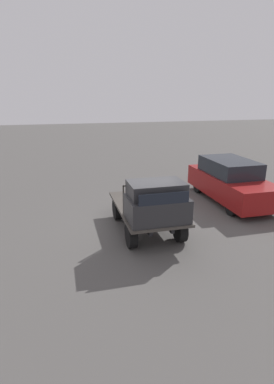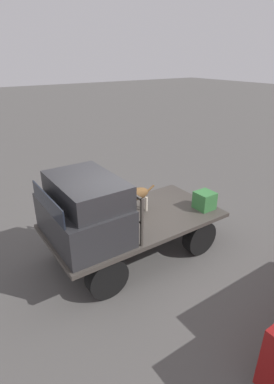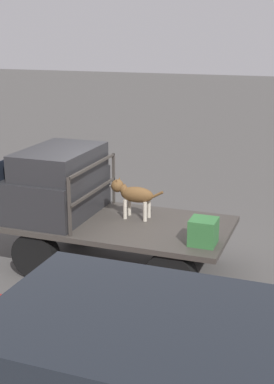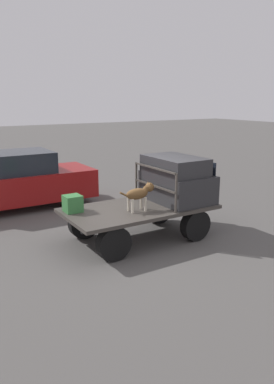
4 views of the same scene
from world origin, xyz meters
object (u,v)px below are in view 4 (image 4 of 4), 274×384
Objects in this scene: dog at (140,193)px; flatbed_truck at (139,216)px; parked_sedan at (16,181)px; cargo_crate at (73,204)px.

flatbed_truck is at bearing 63.27° from dog.
flatbed_truck is 4.53m from parked_sedan.
flatbed_truck is 9.40× the size of cargo_crate.
parked_sedan is (-1.68, 4.39, -0.34)m from dog.
cargo_crate is (-1.47, 0.46, 0.42)m from flatbed_truck.
flatbed_truck is 1.60m from cargo_crate.
dog reaches higher than flatbed_truck.
dog is at bearing -118.05° from flatbed_truck.
cargo_crate is (-1.34, 0.71, -0.21)m from dog.
dog is 2.47× the size of cargo_crate.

